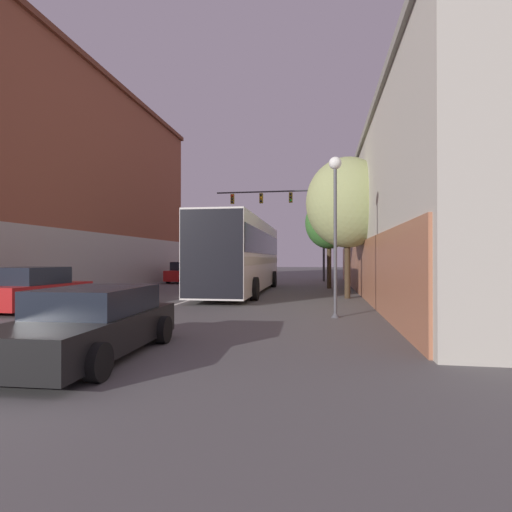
{
  "coord_description": "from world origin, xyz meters",
  "views": [
    {
      "loc": [
        5.58,
        -4.55,
        1.78
      ],
      "look_at": [
        2.43,
        14.6,
        1.91
      ],
      "focal_mm": 28.0,
      "sensor_mm": 36.0,
      "label": 1
    }
  ],
  "objects_px": {
    "parked_car_left_near": "(188,273)",
    "parked_car_left_far": "(213,271)",
    "bus": "(242,253)",
    "parked_car_left_mid": "(34,290)",
    "street_tree_far": "(329,223)",
    "hatchback_foreground": "(91,324)",
    "traffic_signal_gantry": "(289,211)",
    "street_tree_near": "(347,203)",
    "street_lamp": "(335,212)"
  },
  "relations": [
    {
      "from": "bus",
      "to": "street_tree_near",
      "type": "xyz_separation_m",
      "value": [
        5.28,
        -2.39,
        2.22
      ]
    },
    {
      "from": "bus",
      "to": "parked_car_left_mid",
      "type": "bearing_deg",
      "value": 144.22
    },
    {
      "from": "parked_car_left_near",
      "to": "parked_car_left_far",
      "type": "relative_size",
      "value": 1.03
    },
    {
      "from": "bus",
      "to": "street_tree_far",
      "type": "xyz_separation_m",
      "value": [
        4.59,
        3.52,
        1.84
      ]
    },
    {
      "from": "parked_car_left_near",
      "to": "street_tree_far",
      "type": "height_order",
      "value": "street_tree_far"
    },
    {
      "from": "parked_car_left_mid",
      "to": "street_lamp",
      "type": "bearing_deg",
      "value": -87.71
    },
    {
      "from": "parked_car_left_mid",
      "to": "traffic_signal_gantry",
      "type": "height_order",
      "value": "traffic_signal_gantry"
    },
    {
      "from": "hatchback_foreground",
      "to": "parked_car_left_mid",
      "type": "xyz_separation_m",
      "value": [
        -5.75,
        5.76,
        0.1
      ]
    },
    {
      "from": "parked_car_left_far",
      "to": "street_tree_far",
      "type": "xyz_separation_m",
      "value": [
        9.92,
        -10.05,
        3.27
      ]
    },
    {
      "from": "bus",
      "to": "street_tree_near",
      "type": "relative_size",
      "value": 2.04
    },
    {
      "from": "hatchback_foreground",
      "to": "street_tree_far",
      "type": "bearing_deg",
      "value": -16.73
    },
    {
      "from": "hatchback_foreground",
      "to": "street_lamp",
      "type": "distance_m",
      "value": 7.65
    },
    {
      "from": "parked_car_left_far",
      "to": "street_lamp",
      "type": "distance_m",
      "value": 24.26
    },
    {
      "from": "parked_car_left_far",
      "to": "traffic_signal_gantry",
      "type": "xyz_separation_m",
      "value": [
        6.89,
        -2.45,
        4.91
      ]
    },
    {
      "from": "street_lamp",
      "to": "street_tree_far",
      "type": "distance_m",
      "value": 11.98
    },
    {
      "from": "parked_car_left_mid",
      "to": "street_tree_near",
      "type": "xyz_separation_m",
      "value": [
        11.03,
        5.87,
        3.6
      ]
    },
    {
      "from": "traffic_signal_gantry",
      "to": "street_tree_near",
      "type": "relative_size",
      "value": 1.38
    },
    {
      "from": "bus",
      "to": "parked_car_left_near",
      "type": "bearing_deg",
      "value": 34.77
    },
    {
      "from": "parked_car_left_near",
      "to": "street_tree_far",
      "type": "relative_size",
      "value": 0.87
    },
    {
      "from": "traffic_signal_gantry",
      "to": "parked_car_left_mid",
      "type": "bearing_deg",
      "value": -110.65
    },
    {
      "from": "bus",
      "to": "parked_car_left_near",
      "type": "height_order",
      "value": "bus"
    },
    {
      "from": "traffic_signal_gantry",
      "to": "street_tree_far",
      "type": "xyz_separation_m",
      "value": [
        3.04,
        -7.6,
        -1.65
      ]
    },
    {
      "from": "traffic_signal_gantry",
      "to": "street_tree_far",
      "type": "relative_size",
      "value": 1.59
    },
    {
      "from": "parked_car_left_near",
      "to": "traffic_signal_gantry",
      "type": "bearing_deg",
      "value": -61.97
    },
    {
      "from": "street_tree_far",
      "to": "parked_car_left_far",
      "type": "bearing_deg",
      "value": 134.63
    },
    {
      "from": "parked_car_left_mid",
      "to": "street_tree_far",
      "type": "relative_size",
      "value": 0.72
    },
    {
      "from": "parked_car_left_far",
      "to": "street_tree_near",
      "type": "distance_m",
      "value": 19.52
    },
    {
      "from": "hatchback_foreground",
      "to": "street_tree_far",
      "type": "height_order",
      "value": "street_tree_far"
    },
    {
      "from": "parked_car_left_mid",
      "to": "parked_car_left_far",
      "type": "distance_m",
      "value": 21.84
    },
    {
      "from": "parked_car_left_far",
      "to": "street_tree_near",
      "type": "bearing_deg",
      "value": -145.88
    },
    {
      "from": "bus",
      "to": "traffic_signal_gantry",
      "type": "height_order",
      "value": "traffic_signal_gantry"
    },
    {
      "from": "street_lamp",
      "to": "street_tree_far",
      "type": "xyz_separation_m",
      "value": [
        0.04,
        11.95,
        0.73
      ]
    },
    {
      "from": "parked_car_left_far",
      "to": "street_lamp",
      "type": "height_order",
      "value": "street_lamp"
    },
    {
      "from": "parked_car_left_far",
      "to": "hatchback_foreground",
      "type": "bearing_deg",
      "value": -168.56
    },
    {
      "from": "street_tree_near",
      "to": "traffic_signal_gantry",
      "type": "bearing_deg",
      "value": 105.44
    },
    {
      "from": "parked_car_left_mid",
      "to": "traffic_signal_gantry",
      "type": "distance_m",
      "value": 21.27
    },
    {
      "from": "street_tree_near",
      "to": "street_tree_far",
      "type": "xyz_separation_m",
      "value": [
        -0.7,
        5.91,
        -0.38
      ]
    },
    {
      "from": "parked_car_left_far",
      "to": "street_lamp",
      "type": "bearing_deg",
      "value": -155.32
    },
    {
      "from": "parked_car_left_near",
      "to": "street_lamp",
      "type": "distance_m",
      "value": 19.55
    },
    {
      "from": "traffic_signal_gantry",
      "to": "street_lamp",
      "type": "bearing_deg",
      "value": -81.28
    },
    {
      "from": "bus",
      "to": "street_lamp",
      "type": "bearing_deg",
      "value": -152.61
    },
    {
      "from": "bus",
      "to": "street_lamp",
      "type": "distance_m",
      "value": 9.65
    },
    {
      "from": "parked_car_left_far",
      "to": "parked_car_left_near",
      "type": "bearing_deg",
      "value": 176.25
    },
    {
      "from": "bus",
      "to": "street_tree_near",
      "type": "bearing_deg",
      "value": -115.33
    },
    {
      "from": "bus",
      "to": "hatchback_foreground",
      "type": "height_order",
      "value": "bus"
    },
    {
      "from": "hatchback_foreground",
      "to": "street_tree_near",
      "type": "bearing_deg",
      "value": -26.51
    },
    {
      "from": "traffic_signal_gantry",
      "to": "street_lamp",
      "type": "xyz_separation_m",
      "value": [
        3.0,
        -19.55,
        -2.38
      ]
    },
    {
      "from": "bus",
      "to": "traffic_signal_gantry",
      "type": "relative_size",
      "value": 1.48
    },
    {
      "from": "traffic_signal_gantry",
      "to": "street_lamp",
      "type": "distance_m",
      "value": 19.92
    },
    {
      "from": "parked_car_left_mid",
      "to": "street_tree_near",
      "type": "distance_m",
      "value": 13.0
    }
  ]
}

